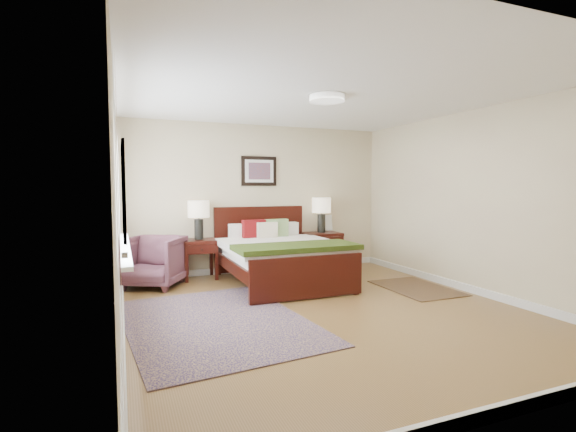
{
  "coord_description": "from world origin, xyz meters",
  "views": [
    {
      "loc": [
        -2.22,
        -4.31,
        1.45
      ],
      "look_at": [
        -0.07,
        1.02,
        1.05
      ],
      "focal_mm": 26.0,
      "sensor_mm": 36.0,
      "label": 1
    }
  ],
  "objects_px": {
    "nightstand_left": "(199,248)",
    "lamp_left": "(199,213)",
    "nightstand_right": "(322,247)",
    "lamp_right": "(321,208)",
    "rug_persian": "(215,321)",
    "bed": "(279,250)",
    "armchair": "(153,262)"
  },
  "relations": [
    {
      "from": "nightstand_left",
      "to": "lamp_left",
      "type": "relative_size",
      "value": 1.02
    },
    {
      "from": "nightstand_right",
      "to": "lamp_right",
      "type": "distance_m",
      "value": 0.69
    },
    {
      "from": "rug_persian",
      "to": "lamp_right",
      "type": "bearing_deg",
      "value": 37.42
    },
    {
      "from": "bed",
      "to": "lamp_right",
      "type": "xyz_separation_m",
      "value": [
        1.09,
        0.77,
        0.56
      ]
    },
    {
      "from": "nightstand_right",
      "to": "armchair",
      "type": "relative_size",
      "value": 0.8
    },
    {
      "from": "bed",
      "to": "lamp_right",
      "type": "bearing_deg",
      "value": 35.45
    },
    {
      "from": "bed",
      "to": "lamp_right",
      "type": "relative_size",
      "value": 3.34
    },
    {
      "from": "lamp_left",
      "to": "nightstand_right",
      "type": "bearing_deg",
      "value": -0.34
    },
    {
      "from": "nightstand_left",
      "to": "rug_persian",
      "type": "relative_size",
      "value": 0.24
    },
    {
      "from": "nightstand_right",
      "to": "lamp_left",
      "type": "distance_m",
      "value": 2.25
    },
    {
      "from": "lamp_left",
      "to": "rug_persian",
      "type": "bearing_deg",
      "value": -95.68
    },
    {
      "from": "bed",
      "to": "rug_persian",
      "type": "height_order",
      "value": "bed"
    },
    {
      "from": "lamp_right",
      "to": "armchair",
      "type": "xyz_separation_m",
      "value": [
        -2.87,
        -0.3,
        -0.7
      ]
    },
    {
      "from": "lamp_right",
      "to": "armchair",
      "type": "height_order",
      "value": "lamp_right"
    },
    {
      "from": "lamp_left",
      "to": "rug_persian",
      "type": "relative_size",
      "value": 0.24
    },
    {
      "from": "rug_persian",
      "to": "lamp_left",
      "type": "bearing_deg",
      "value": 78.74
    },
    {
      "from": "lamp_right",
      "to": "rug_persian",
      "type": "xyz_separation_m",
      "value": [
        -2.37,
        -2.21,
        -1.07
      ]
    },
    {
      "from": "nightstand_left",
      "to": "armchair",
      "type": "bearing_deg",
      "value": -159.06
    },
    {
      "from": "lamp_right",
      "to": "nightstand_right",
      "type": "bearing_deg",
      "value": -90.0
    },
    {
      "from": "nightstand_right",
      "to": "lamp_left",
      "type": "height_order",
      "value": "lamp_left"
    },
    {
      "from": "lamp_right",
      "to": "rug_persian",
      "type": "relative_size",
      "value": 0.24
    },
    {
      "from": "armchair",
      "to": "nightstand_left",
      "type": "bearing_deg",
      "value": 49.45
    },
    {
      "from": "bed",
      "to": "nightstand_left",
      "type": "distance_m",
      "value": 1.31
    },
    {
      "from": "armchair",
      "to": "nightstand_right",
      "type": "bearing_deg",
      "value": 34.16
    },
    {
      "from": "bed",
      "to": "lamp_right",
      "type": "height_order",
      "value": "lamp_right"
    },
    {
      "from": "bed",
      "to": "nightstand_right",
      "type": "bearing_deg",
      "value": 35.01
    },
    {
      "from": "lamp_left",
      "to": "rug_persian",
      "type": "distance_m",
      "value": 2.46
    },
    {
      "from": "nightstand_right",
      "to": "lamp_left",
      "type": "xyz_separation_m",
      "value": [
        -2.15,
        0.01,
        0.66
      ]
    },
    {
      "from": "lamp_left",
      "to": "rug_persian",
      "type": "height_order",
      "value": "lamp_left"
    },
    {
      "from": "bed",
      "to": "rug_persian",
      "type": "relative_size",
      "value": 0.8
    },
    {
      "from": "lamp_right",
      "to": "bed",
      "type": "bearing_deg",
      "value": -144.55
    },
    {
      "from": "bed",
      "to": "nightstand_left",
      "type": "bearing_deg",
      "value": 144.78
    }
  ]
}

